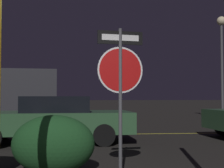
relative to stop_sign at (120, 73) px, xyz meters
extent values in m
cube|color=gold|center=(-0.28, 5.99, -1.72)|extent=(42.52, 0.12, 0.01)
cylinder|color=#4C4C51|center=(0.00, 0.00, -0.49)|extent=(0.06, 0.06, 2.46)
cylinder|color=white|center=(0.00, 0.00, 0.05)|extent=(0.76, 0.11, 0.77)
cylinder|color=#B71414|center=(0.00, 0.00, 0.05)|extent=(0.71, 0.11, 0.71)
cube|color=black|center=(0.00, 0.00, 0.59)|extent=(0.76, 0.12, 0.22)
cube|color=white|center=(0.00, 0.00, 0.59)|extent=(0.63, 0.11, 0.10)
ellipsoid|color=#19421E|center=(-1.11, 0.39, -1.21)|extent=(1.42, 0.85, 1.01)
cube|color=#335B38|center=(-1.55, 4.14, -1.12)|extent=(4.82, 2.24, 0.59)
cube|color=black|center=(-1.41, 4.15, -0.60)|extent=(1.98, 1.79, 0.45)
cylinder|color=black|center=(-3.06, 4.98, -1.42)|extent=(0.61, 0.24, 0.60)
cylinder|color=black|center=(-0.03, 3.30, -1.42)|extent=(0.61, 0.24, 0.60)
cylinder|color=black|center=(-0.15, 5.17, -1.42)|extent=(0.61, 0.24, 0.60)
cylinder|color=black|center=(4.23, 5.27, -1.42)|extent=(0.61, 0.24, 0.60)
cube|color=#2D2D33|center=(-4.00, 13.18, -0.08)|extent=(3.98, 2.51, 2.48)
cylinder|color=black|center=(-3.24, 12.18, -1.30)|extent=(0.86, 0.35, 0.84)
cylinder|color=black|center=(-3.42, 14.29, -1.30)|extent=(0.86, 0.35, 0.84)
cylinder|color=#4C4C51|center=(7.61, 12.54, 1.07)|extent=(0.16, 0.16, 5.58)
sphere|color=#F9E5B2|center=(7.61, 12.54, 4.13)|extent=(0.54, 0.54, 0.54)
camera|label=1|loc=(-0.63, -5.09, -0.40)|focal=50.00mm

